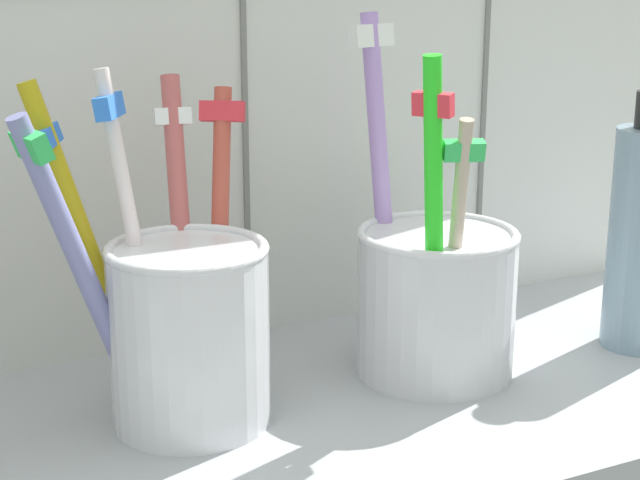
% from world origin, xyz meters
% --- Properties ---
extents(counter_slab, '(0.64, 0.22, 0.02)m').
position_xyz_m(counter_slab, '(0.00, 0.00, 0.01)').
color(counter_slab, '#9EA3A8').
rests_on(counter_slab, ground).
extents(toothbrush_cup_left, '(0.12, 0.10, 0.17)m').
position_xyz_m(toothbrush_cup_left, '(-0.07, 0.02, 0.07)').
color(toothbrush_cup_left, silver).
rests_on(toothbrush_cup_left, counter_slab).
extents(toothbrush_cup_right, '(0.08, 0.10, 0.19)m').
position_xyz_m(toothbrush_cup_right, '(0.07, 0.01, 0.06)').
color(toothbrush_cup_right, silver).
rests_on(toothbrush_cup_right, counter_slab).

